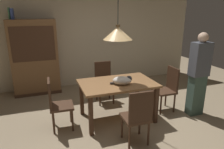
% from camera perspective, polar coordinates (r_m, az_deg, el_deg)
% --- Properties ---
extents(ground, '(10.00, 10.00, 0.00)m').
position_cam_1_polar(ground, '(3.81, 2.71, -14.93)').
color(ground, '#998466').
extents(back_wall, '(6.40, 0.10, 2.90)m').
position_cam_1_polar(back_wall, '(5.79, -7.15, 11.43)').
color(back_wall, beige).
rests_on(back_wall, ground).
extents(dining_table, '(1.40, 0.90, 0.75)m').
position_cam_1_polar(dining_table, '(3.86, 1.51, -3.63)').
color(dining_table, olive).
rests_on(dining_table, ground).
extents(chair_left_side, '(0.42, 0.42, 0.93)m').
position_cam_1_polar(chair_left_side, '(3.70, -15.22, -7.54)').
color(chair_left_side, '#472D1E').
rests_on(chair_left_side, ground).
extents(chair_near_front, '(0.41, 0.41, 0.93)m').
position_cam_1_polar(chair_near_front, '(3.19, 7.18, -11.25)').
color(chair_near_front, '#472D1E').
rests_on(chair_near_front, ground).
extents(chair_far_back, '(0.42, 0.42, 0.93)m').
position_cam_1_polar(chair_far_back, '(4.69, -2.28, -1.57)').
color(chair_far_back, '#472D1E').
rests_on(chair_far_back, ground).
extents(chair_right_side, '(0.41, 0.41, 0.93)m').
position_cam_1_polar(chair_right_side, '(4.42, 15.34, -3.43)').
color(chair_right_side, '#472D1E').
rests_on(chair_right_side, ground).
extents(cat_sleeping, '(0.41, 0.33, 0.16)m').
position_cam_1_polar(cat_sleeping, '(3.71, 3.00, -1.64)').
color(cat_sleeping, silver).
rests_on(cat_sleeping, dining_table).
extents(pendant_lamp, '(0.52, 0.52, 1.30)m').
position_cam_1_polar(pendant_lamp, '(3.63, 1.64, 11.50)').
color(pendant_lamp, '#E5B775').
extents(hutch_bookcase, '(1.12, 0.45, 1.85)m').
position_cam_1_polar(hutch_bookcase, '(5.42, -20.68, 4.04)').
color(hutch_bookcase, brown).
rests_on(hutch_bookcase, ground).
extents(book_green_slim, '(0.03, 0.20, 0.26)m').
position_cam_1_polar(book_green_slim, '(5.33, -26.80, 15.01)').
color(book_green_slim, '#427A4C').
rests_on(book_green_slim, hutch_bookcase).
extents(book_blue_wide, '(0.06, 0.24, 0.24)m').
position_cam_1_polar(book_blue_wide, '(5.32, -26.16, 14.98)').
color(book_blue_wide, '#384C93').
rests_on(book_blue_wide, hutch_bookcase).
extents(person_standing, '(0.36, 0.22, 1.66)m').
position_cam_1_polar(person_standing, '(4.33, 23.02, -0.10)').
color(person_standing, '#3D564C').
rests_on(person_standing, ground).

